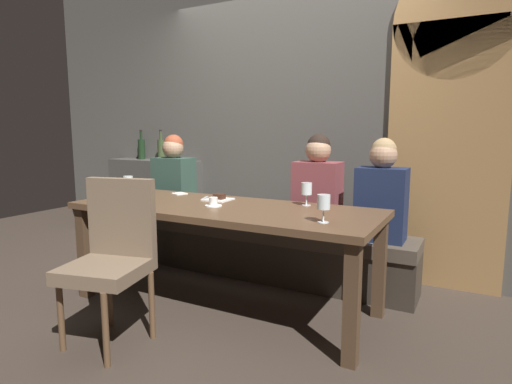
{
  "coord_description": "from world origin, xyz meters",
  "views": [
    {
      "loc": [
        1.57,
        -2.46,
        1.27
      ],
      "look_at": [
        0.21,
        0.11,
        0.84
      ],
      "focal_mm": 29.34,
      "sensor_mm": 36.0,
      "label": 1
    }
  ],
  "objects_px": {
    "diner_redhead": "(174,178)",
    "wine_glass_center_back": "(128,182)",
    "wine_glass_end_left": "(307,189)",
    "banquette_bench": "(267,251)",
    "diner_bearded": "(317,187)",
    "fork_on_table": "(205,198)",
    "wine_bottle_pale_label": "(161,149)",
    "chair_near_side": "(113,250)",
    "dessert_plate": "(219,198)",
    "wine_glass_near_left": "(324,203)",
    "wine_bottle_dark_red": "(142,148)",
    "diner_far_end": "(382,193)",
    "espresso_cup": "(213,203)",
    "dining_table": "(223,218)"
  },
  "relations": [
    {
      "from": "wine_bottle_pale_label",
      "to": "chair_near_side",
      "type": "bearing_deg",
      "value": -57.64
    },
    {
      "from": "wine_glass_near_left",
      "to": "fork_on_table",
      "type": "relative_size",
      "value": 0.96
    },
    {
      "from": "diner_far_end",
      "to": "espresso_cup",
      "type": "relative_size",
      "value": 6.38
    },
    {
      "from": "chair_near_side",
      "to": "espresso_cup",
      "type": "height_order",
      "value": "chair_near_side"
    },
    {
      "from": "chair_near_side",
      "to": "fork_on_table",
      "type": "bearing_deg",
      "value": 88.78
    },
    {
      "from": "diner_redhead",
      "to": "wine_glass_center_back",
      "type": "relative_size",
      "value": 4.76
    },
    {
      "from": "wine_bottle_pale_label",
      "to": "wine_glass_center_back",
      "type": "bearing_deg",
      "value": -63.0
    },
    {
      "from": "diner_bearded",
      "to": "fork_on_table",
      "type": "height_order",
      "value": "diner_bearded"
    },
    {
      "from": "diner_bearded",
      "to": "wine_bottle_pale_label",
      "type": "xyz_separation_m",
      "value": [
        -1.89,
        0.34,
        0.25
      ]
    },
    {
      "from": "wine_glass_end_left",
      "to": "dessert_plate",
      "type": "xyz_separation_m",
      "value": [
        -0.68,
        -0.1,
        -0.1
      ]
    },
    {
      "from": "dining_table",
      "to": "wine_bottle_dark_red",
      "type": "xyz_separation_m",
      "value": [
        -1.75,
        1.07,
        0.42
      ]
    },
    {
      "from": "banquette_bench",
      "to": "dessert_plate",
      "type": "bearing_deg",
      "value": -107.64
    },
    {
      "from": "dessert_plate",
      "to": "diner_redhead",
      "type": "bearing_deg",
      "value": 149.63
    },
    {
      "from": "fork_on_table",
      "to": "wine_glass_center_back",
      "type": "bearing_deg",
      "value": 177.91
    },
    {
      "from": "dining_table",
      "to": "diner_far_end",
      "type": "relative_size",
      "value": 2.87
    },
    {
      "from": "diner_bearded",
      "to": "wine_bottle_dark_red",
      "type": "bearing_deg",
      "value": 170.27
    },
    {
      "from": "dining_table",
      "to": "dessert_plate",
      "type": "bearing_deg",
      "value": 130.22
    },
    {
      "from": "diner_bearded",
      "to": "dessert_plate",
      "type": "distance_m",
      "value": 0.79
    },
    {
      "from": "wine_glass_end_left",
      "to": "diner_far_end",
      "type": "bearing_deg",
      "value": 42.23
    },
    {
      "from": "diner_bearded",
      "to": "dessert_plate",
      "type": "height_order",
      "value": "diner_bearded"
    },
    {
      "from": "chair_near_side",
      "to": "wine_glass_end_left",
      "type": "bearing_deg",
      "value": 50.36
    },
    {
      "from": "wine_bottle_pale_label",
      "to": "espresso_cup",
      "type": "bearing_deg",
      "value": -37.83
    },
    {
      "from": "chair_near_side",
      "to": "wine_glass_end_left",
      "type": "xyz_separation_m",
      "value": [
        0.84,
        1.01,
        0.3
      ]
    },
    {
      "from": "dining_table",
      "to": "diner_redhead",
      "type": "xyz_separation_m",
      "value": [
        -0.98,
        0.67,
        0.17
      ]
    },
    {
      "from": "diner_bearded",
      "to": "espresso_cup",
      "type": "distance_m",
      "value": 0.89
    },
    {
      "from": "wine_glass_end_left",
      "to": "diner_bearded",
      "type": "bearing_deg",
      "value": 98.68
    },
    {
      "from": "wine_bottle_dark_red",
      "to": "dessert_plate",
      "type": "relative_size",
      "value": 1.72
    },
    {
      "from": "banquette_bench",
      "to": "diner_far_end",
      "type": "height_order",
      "value": "diner_far_end"
    },
    {
      "from": "wine_glass_near_left",
      "to": "espresso_cup",
      "type": "height_order",
      "value": "wine_glass_near_left"
    },
    {
      "from": "chair_near_side",
      "to": "espresso_cup",
      "type": "distance_m",
      "value": 0.76
    },
    {
      "from": "wine_bottle_pale_label",
      "to": "dessert_plate",
      "type": "relative_size",
      "value": 1.72
    },
    {
      "from": "banquette_bench",
      "to": "wine_glass_center_back",
      "type": "distance_m",
      "value": 1.3
    },
    {
      "from": "dessert_plate",
      "to": "espresso_cup",
      "type": "bearing_deg",
      "value": -64.96
    },
    {
      "from": "diner_bearded",
      "to": "wine_glass_end_left",
      "type": "relative_size",
      "value": 4.83
    },
    {
      "from": "wine_bottle_dark_red",
      "to": "wine_glass_end_left",
      "type": "height_order",
      "value": "wine_bottle_dark_red"
    },
    {
      "from": "wine_bottle_pale_label",
      "to": "wine_glass_near_left",
      "type": "distance_m",
      "value": 2.56
    },
    {
      "from": "diner_bearded",
      "to": "diner_far_end",
      "type": "bearing_deg",
      "value": 0.19
    },
    {
      "from": "wine_bottle_pale_label",
      "to": "wine_glass_end_left",
      "type": "bearing_deg",
      "value": -20.77
    },
    {
      "from": "dessert_plate",
      "to": "chair_near_side",
      "type": "bearing_deg",
      "value": -100.14
    },
    {
      "from": "chair_near_side",
      "to": "espresso_cup",
      "type": "bearing_deg",
      "value": 68.03
    },
    {
      "from": "wine_bottle_dark_red",
      "to": "wine_bottle_pale_label",
      "type": "height_order",
      "value": "same"
    },
    {
      "from": "dining_table",
      "to": "fork_on_table",
      "type": "xyz_separation_m",
      "value": [
        -0.31,
        0.21,
        0.09
      ]
    },
    {
      "from": "wine_glass_near_left",
      "to": "wine_glass_center_back",
      "type": "bearing_deg",
      "value": 173.22
    },
    {
      "from": "wine_glass_end_left",
      "to": "banquette_bench",
      "type": "bearing_deg",
      "value": 141.51
    },
    {
      "from": "diner_redhead",
      "to": "wine_glass_center_back",
      "type": "distance_m",
      "value": 0.65
    },
    {
      "from": "dessert_plate",
      "to": "wine_glass_end_left",
      "type": "bearing_deg",
      "value": 8.38
    },
    {
      "from": "diner_redhead",
      "to": "wine_bottle_dark_red",
      "type": "height_order",
      "value": "wine_bottle_dark_red"
    },
    {
      "from": "diner_redhead",
      "to": "espresso_cup",
      "type": "height_order",
      "value": "diner_redhead"
    },
    {
      "from": "diner_redhead",
      "to": "fork_on_table",
      "type": "xyz_separation_m",
      "value": [
        0.68,
        -0.46,
        -0.08
      ]
    },
    {
      "from": "dining_table",
      "to": "espresso_cup",
      "type": "bearing_deg",
      "value": -139.23
    }
  ]
}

